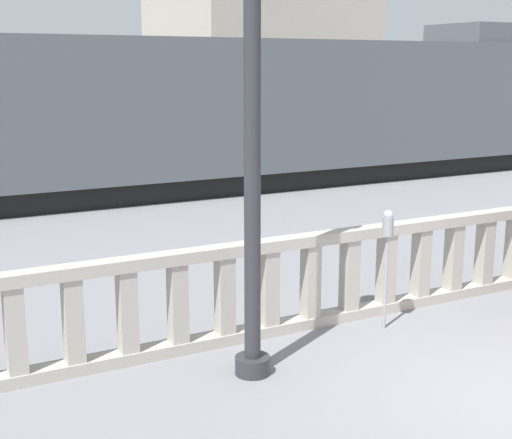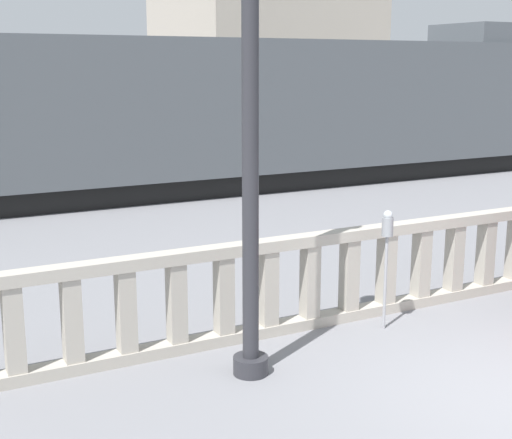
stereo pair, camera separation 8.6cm
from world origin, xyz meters
TOP-DOWN VIEW (x-y plane):
  - balustrade at (-0.00, 2.88)m, footprint 17.60×0.24m
  - lamppost at (-2.24, 1.95)m, footprint 0.39×0.39m
  - parking_meter at (-0.09, 2.38)m, footprint 0.14×0.14m
  - train_near at (3.86, 12.75)m, footprint 19.23×2.74m
  - building_block at (11.68, 27.65)m, footprint 9.08×8.63m

SIDE VIEW (x-z plane):
  - balustrade at x=0.00m, z-range 0.00..1.23m
  - parking_meter at x=-0.09m, z-range 0.43..1.99m
  - train_near at x=3.86m, z-range -0.20..4.36m
  - lamppost at x=-2.24m, z-range -0.02..5.17m
  - building_block at x=11.68m, z-range 0.00..9.76m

